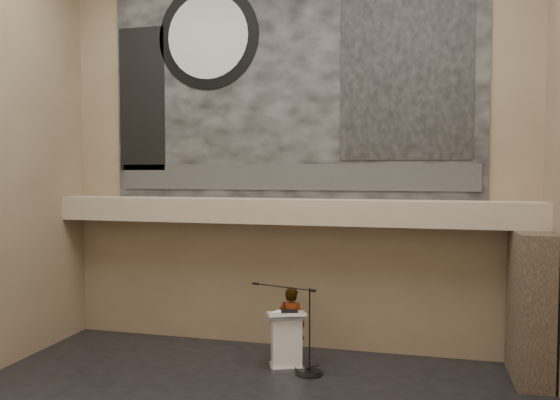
# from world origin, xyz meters

# --- Properties ---
(wall_back) EXTENTS (10.00, 0.02, 8.50)m
(wall_back) POSITION_xyz_m (0.00, 4.00, 4.25)
(wall_back) COLOR #7B694E
(wall_back) RESTS_ON floor
(wall_front) EXTENTS (10.00, 0.02, 8.50)m
(wall_front) POSITION_xyz_m (0.00, -4.00, 4.25)
(wall_front) COLOR #7B694E
(wall_front) RESTS_ON floor
(soffit) EXTENTS (10.00, 0.80, 0.50)m
(soffit) POSITION_xyz_m (0.00, 3.60, 2.95)
(soffit) COLOR tan
(soffit) RESTS_ON wall_back
(sprinkler_left) EXTENTS (0.04, 0.04, 0.06)m
(sprinkler_left) POSITION_xyz_m (-1.60, 3.55, 2.67)
(sprinkler_left) COLOR #B2893D
(sprinkler_left) RESTS_ON soffit
(sprinkler_right) EXTENTS (0.04, 0.04, 0.06)m
(sprinkler_right) POSITION_xyz_m (1.90, 3.55, 2.67)
(sprinkler_right) COLOR #B2893D
(sprinkler_right) RESTS_ON soffit
(banner) EXTENTS (8.00, 0.05, 5.00)m
(banner) POSITION_xyz_m (0.00, 3.97, 5.70)
(banner) COLOR black
(banner) RESTS_ON wall_back
(banner_text_strip) EXTENTS (7.76, 0.02, 0.55)m
(banner_text_strip) POSITION_xyz_m (0.00, 3.93, 3.65)
(banner_text_strip) COLOR #313131
(banner_text_strip) RESTS_ON banner
(banner_clock_rim) EXTENTS (2.30, 0.02, 2.30)m
(banner_clock_rim) POSITION_xyz_m (-1.80, 3.93, 6.70)
(banner_clock_rim) COLOR black
(banner_clock_rim) RESTS_ON banner
(banner_clock_face) EXTENTS (1.84, 0.02, 1.84)m
(banner_clock_face) POSITION_xyz_m (-1.80, 3.91, 6.70)
(banner_clock_face) COLOR silver
(banner_clock_face) RESTS_ON banner
(banner_building_print) EXTENTS (2.60, 0.02, 3.60)m
(banner_building_print) POSITION_xyz_m (2.40, 3.93, 5.80)
(banner_building_print) COLOR black
(banner_building_print) RESTS_ON banner
(banner_brick_print) EXTENTS (1.10, 0.02, 3.20)m
(banner_brick_print) POSITION_xyz_m (-3.40, 3.93, 5.40)
(banner_brick_print) COLOR black
(banner_brick_print) RESTS_ON banner
(stone_pier) EXTENTS (0.60, 1.40, 2.70)m
(stone_pier) POSITION_xyz_m (4.65, 3.15, 1.35)
(stone_pier) COLOR #3D3125
(stone_pier) RESTS_ON floor
(lectern) EXTENTS (0.84, 0.72, 1.13)m
(lectern) POSITION_xyz_m (0.27, 2.62, 0.55)
(lectern) COLOR silver
(lectern) RESTS_ON floor
(binder) EXTENTS (0.37, 0.32, 0.04)m
(binder) POSITION_xyz_m (0.34, 2.58, 1.12)
(binder) COLOR black
(binder) RESTS_ON lectern
(papers) EXTENTS (0.27, 0.32, 0.00)m
(papers) POSITION_xyz_m (0.13, 2.59, 1.10)
(papers) COLOR white
(papers) RESTS_ON lectern
(speaker_person) EXTENTS (0.59, 0.43, 1.49)m
(speaker_person) POSITION_xyz_m (0.28, 3.03, 0.75)
(speaker_person) COLOR silver
(speaker_person) RESTS_ON floor
(mic_stand) EXTENTS (1.46, 0.61, 1.62)m
(mic_stand) POSITION_xyz_m (0.71, 2.48, 0.25)
(mic_stand) COLOR black
(mic_stand) RESTS_ON floor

